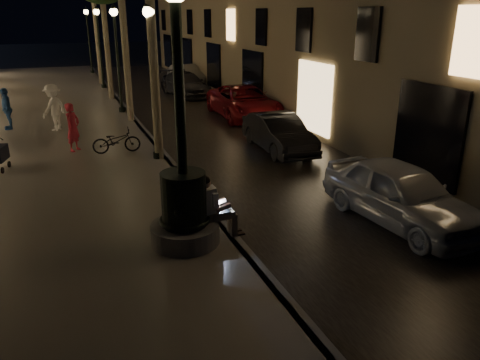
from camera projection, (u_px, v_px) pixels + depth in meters
name	position (u px, v px, depth m)	size (l,w,h in m)	color
ground	(132.00, 120.00, 21.39)	(120.00, 120.00, 0.00)	black
cobble_lane	(195.00, 114.00, 22.42)	(6.00, 45.00, 0.02)	black
promenade	(38.00, 125.00, 19.99)	(8.00, 45.00, 0.20)	slate
curb_strip	(132.00, 117.00, 21.36)	(0.25, 45.00, 0.20)	#59595B
fountain_lamppost	(184.00, 196.00, 9.25)	(1.40, 1.40, 5.21)	#59595B
seated_man_laptop	(213.00, 205.00, 9.56)	(1.00, 0.34, 1.37)	tan
lamp_curb_a	(152.00, 62.00, 14.06)	(0.36, 0.36, 4.81)	black
lamp_curb_b	(116.00, 45.00, 21.07)	(0.36, 0.36, 4.81)	black
lamp_curb_c	(99.00, 37.00, 28.08)	(0.36, 0.36, 4.81)	black
lamp_curb_d	(88.00, 32.00, 35.08)	(0.36, 0.36, 4.81)	black
car_front	(401.00, 194.00, 10.74)	(1.68, 4.19, 1.43)	#ABAFB3
car_second	(279.00, 133.00, 16.39)	(1.37, 3.92, 1.29)	black
car_third	(244.00, 102.00, 21.55)	(2.40, 5.22, 1.45)	maroon
car_rear	(185.00, 84.00, 27.32)	(1.85, 4.56, 1.32)	#313136
car_fifth	(186.00, 75.00, 31.42)	(1.40, 4.01, 1.32)	#999994
pedestrian_red	(73.00, 127.00, 15.63)	(0.59, 0.39, 1.62)	#B92538
pedestrian_white	(54.00, 107.00, 18.40)	(1.17, 0.67, 1.81)	white
pedestrian_blue	(7.00, 109.00, 18.59)	(0.97, 0.40, 1.65)	#275392
bicycle	(116.00, 141.00, 15.55)	(0.54, 1.56, 0.82)	black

